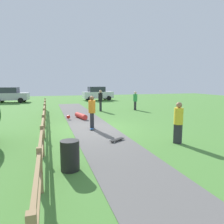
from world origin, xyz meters
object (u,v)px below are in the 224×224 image
skater_riding (92,111)px  bystander_green (135,100)px  trash_bin (70,155)px  skater_fallen (80,116)px  bystander_black (100,99)px  parked_car_white (97,94)px  skateboard_loose (117,140)px  parked_car_silver (10,95)px  bystander_yellow (178,121)px

skater_riding → bystander_green: (5.48, 6.91, -0.10)m
trash_bin → skater_fallen: (1.58, 8.80, -0.25)m
trash_bin → bystander_black: bearing=72.3°
skater_riding → parked_car_white: 18.75m
skater_fallen → skateboard_loose: bearing=-83.6°
skater_riding → parked_car_silver: (-6.78, 18.21, -0.08)m
skateboard_loose → bystander_yellow: bystander_yellow is taller
bystander_yellow → parked_car_silver: (-9.73, 21.90, -0.01)m
trash_bin → bystander_green: 14.10m
skater_fallen → parked_car_white: size_ratio=0.38×
skateboard_loose → skater_riding: bearing=101.8°
bystander_black → bystander_yellow: bearing=-86.1°
bystander_yellow → skater_riding: bearing=128.6°
parked_car_silver → parked_car_white: bearing=-0.1°
parked_car_white → bystander_yellow: bearing=-94.0°
skater_riding → bystander_green: size_ratio=1.06×
bystander_black → bystander_green: size_ratio=1.09×
skateboard_loose → parked_car_white: size_ratio=0.18×
trash_bin → skateboard_loose: size_ratio=1.15×
trash_bin → skater_riding: size_ratio=0.49×
trash_bin → bystander_green: bearing=59.3°
bystander_yellow → skater_fallen: bearing=113.0°
skater_fallen → parked_car_white: (4.63, 14.61, 0.76)m
bystander_yellow → bystander_black: 10.80m
skater_fallen → parked_car_silver: size_ratio=0.37×
bystander_black → parked_car_silver: bearing=129.0°
skateboard_loose → bystander_green: 10.82m
bystander_yellow → bystander_green: bearing=76.6°
bystander_yellow → parked_car_silver: 23.97m
parked_car_white → skater_riding: bearing=-103.9°
parked_car_silver → bystander_yellow: bearing=-66.0°
bystander_black → parked_car_white: (2.28, 11.11, -0.08)m
trash_bin → skater_riding: bearing=71.7°
skateboard_loose → bystander_black: 9.97m
bystander_yellow → bystander_green: bystander_yellow is taller
skater_riding → parked_car_silver: size_ratio=0.42×
skater_fallen → bystander_green: 6.57m
skater_riding → bystander_yellow: (2.95, -3.69, -0.07)m
skater_fallen → parked_car_white: bearing=72.4°
bystander_green → bystander_black: bearing=176.9°
skateboard_loose → skater_fallen: bearing=96.4°
skater_fallen → bystander_yellow: (3.09, -7.29, 0.77)m
trash_bin → skater_riding: 5.51m
skateboard_loose → bystander_black: bearing=80.4°
skater_riding → skateboard_loose: skater_riding is taller
bystander_yellow → parked_car_white: size_ratio=0.41×
trash_bin → bystander_green: size_ratio=0.52×
bystander_black → parked_car_silver: parked_car_silver is taller
skater_riding → bystander_black: 7.43m
bystander_green → parked_car_silver: (-12.26, 11.30, 0.02)m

